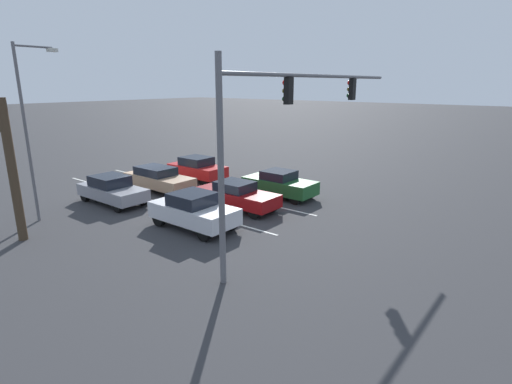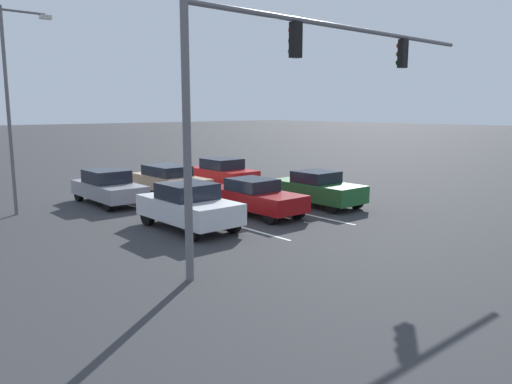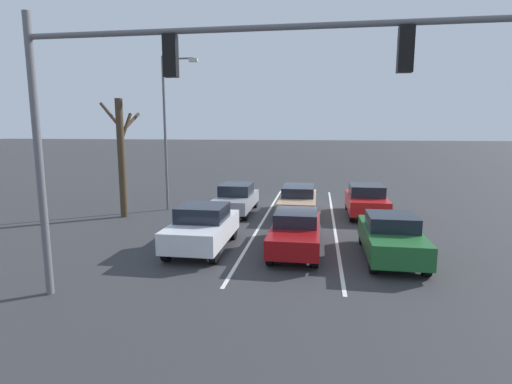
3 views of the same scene
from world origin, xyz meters
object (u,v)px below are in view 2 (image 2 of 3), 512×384
object	(u,v)px
street_lamp_right_shoulder	(13,97)
car_red_leftlane_second	(223,173)
car_darkgreen_leftlane_front	(317,189)
traffic_signal_gantry	(295,71)
car_gray_rightlane_second	(108,187)
car_maroon_midlane_front	(254,196)
car_silver_rightlane_front	(188,206)
car_tan_midlane_second	(170,180)

from	to	relation	value
street_lamp_right_shoulder	car_red_leftlane_second	bearing A→B (deg)	-179.25
car_darkgreen_leftlane_front	traffic_signal_gantry	xyz separation A→B (m)	(5.95, 4.48, 4.48)
car_gray_rightlane_second	car_darkgreen_leftlane_front	bearing A→B (deg)	136.57
traffic_signal_gantry	street_lamp_right_shoulder	xyz separation A→B (m)	(4.38, -11.04, -0.60)
car_darkgreen_leftlane_front	car_gray_rightlane_second	distance (m)	9.24
car_maroon_midlane_front	car_red_leftlane_second	xyz separation A→B (m)	(-3.18, -6.29, 0.07)
car_maroon_midlane_front	traffic_signal_gantry	bearing A→B (deg)	61.17
car_gray_rightlane_second	street_lamp_right_shoulder	xyz separation A→B (m)	(3.62, -0.21, 3.87)
car_maroon_midlane_front	street_lamp_right_shoulder	distance (m)	10.15
car_darkgreen_leftlane_front	car_maroon_midlane_front	xyz separation A→B (m)	(3.26, -0.41, -0.03)
car_silver_rightlane_front	car_gray_rightlane_second	size ratio (longest dim) A/B	0.97
car_gray_rightlane_second	street_lamp_right_shoulder	world-z (taller)	street_lamp_right_shoulder
car_silver_rightlane_front	street_lamp_right_shoulder	distance (m)	8.42
car_tan_midlane_second	street_lamp_right_shoulder	world-z (taller)	street_lamp_right_shoulder
car_darkgreen_leftlane_front	car_maroon_midlane_front	size ratio (longest dim) A/B	0.93
car_silver_rightlane_front	car_tan_midlane_second	world-z (taller)	car_silver_rightlane_front
traffic_signal_gantry	car_tan_midlane_second	bearing A→B (deg)	-102.66
car_silver_rightlane_front	car_maroon_midlane_front	bearing A→B (deg)	-173.56
car_darkgreen_leftlane_front	car_maroon_midlane_front	bearing A→B (deg)	-7.09
car_red_leftlane_second	car_gray_rightlane_second	distance (m)	6.64
car_maroon_midlane_front	car_tan_midlane_second	distance (m)	6.08
car_darkgreen_leftlane_front	car_tan_midlane_second	size ratio (longest dim) A/B	0.90
car_darkgreen_leftlane_front	car_maroon_midlane_front	distance (m)	3.28
car_red_leftlane_second	car_tan_midlane_second	size ratio (longest dim) A/B	0.85
car_maroon_midlane_front	street_lamp_right_shoulder	world-z (taller)	street_lamp_right_shoulder
car_tan_midlane_second	car_gray_rightlane_second	distance (m)	3.22
street_lamp_right_shoulder	car_darkgreen_leftlane_front	bearing A→B (deg)	147.56
car_silver_rightlane_front	traffic_signal_gantry	xyz separation A→B (m)	(-0.68, 4.51, 4.40)
car_tan_midlane_second	traffic_signal_gantry	bearing A→B (deg)	77.34
car_silver_rightlane_front	car_darkgreen_leftlane_front	world-z (taller)	car_silver_rightlane_front
car_gray_rightlane_second	traffic_signal_gantry	bearing A→B (deg)	94.01
car_red_leftlane_second	street_lamp_right_shoulder	size ratio (longest dim) A/B	0.50
car_silver_rightlane_front	traffic_signal_gantry	world-z (taller)	traffic_signal_gantry
car_maroon_midlane_front	car_tan_midlane_second	bearing A→B (deg)	-87.86
car_silver_rightlane_front	car_gray_rightlane_second	world-z (taller)	car_silver_rightlane_front
car_darkgreen_leftlane_front	car_maroon_midlane_front	world-z (taller)	car_darkgreen_leftlane_front
car_silver_rightlane_front	car_darkgreen_leftlane_front	distance (m)	6.63
street_lamp_right_shoulder	car_gray_rightlane_second	bearing A→B (deg)	176.64
car_red_leftlane_second	car_silver_rightlane_front	bearing A→B (deg)	45.52
car_silver_rightlane_front	traffic_signal_gantry	size ratio (longest dim) A/B	0.34
car_silver_rightlane_front	car_red_leftlane_second	world-z (taller)	car_silver_rightlane_front
car_maroon_midlane_front	car_red_leftlane_second	world-z (taller)	car_red_leftlane_second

